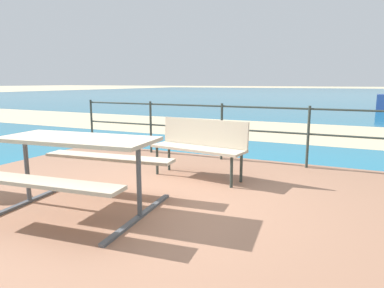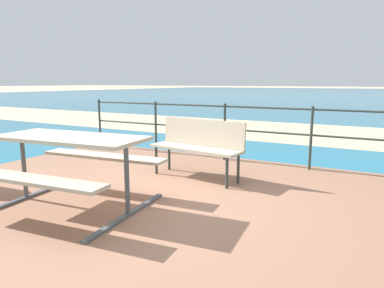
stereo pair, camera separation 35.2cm
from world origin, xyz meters
TOP-DOWN VIEW (x-y plane):
  - ground_plane at (0.00, 0.00)m, footprint 240.00×240.00m
  - patio_paving at (0.00, 0.00)m, footprint 6.40×5.20m
  - sea_water at (0.00, 40.00)m, footprint 90.00×90.00m
  - beach_strip at (0.00, 6.97)m, footprint 54.03×4.76m
  - picnic_table at (-0.51, -0.66)m, footprint 1.80×1.56m
  - park_bench at (0.13, 1.11)m, footprint 1.44×0.60m
  - railing_fence at (0.00, 2.35)m, footprint 5.94×0.04m

SIDE VIEW (x-z plane):
  - ground_plane at x=0.00m, z-range 0.00..0.00m
  - sea_water at x=0.00m, z-range 0.00..0.01m
  - beach_strip at x=0.00m, z-range 0.00..0.01m
  - patio_paving at x=0.00m, z-range 0.00..0.06m
  - park_bench at x=0.13m, z-range 0.15..0.99m
  - picnic_table at x=-0.51m, z-range 0.26..1.06m
  - railing_fence at x=0.00m, z-range 0.20..1.20m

